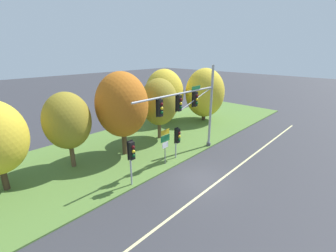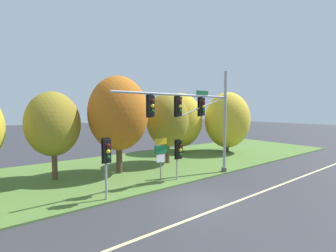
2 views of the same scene
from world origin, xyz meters
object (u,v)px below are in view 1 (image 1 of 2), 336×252
(tree_mid_verge, at_px, (122,105))
(tree_right_far, at_px, (164,94))
(pedestrian_signal_near_kerb, at_px, (132,153))
(traffic_signal_mast, at_px, (192,105))
(tree_tall_centre, at_px, (159,102))
(pedestrian_signal_further_along, at_px, (177,137))
(route_sign_post, at_px, (165,141))
(tree_furthest_back, at_px, (205,93))
(tree_behind_signpost, at_px, (67,121))

(tree_mid_verge, bearing_deg, tree_right_far, 24.49)
(pedestrian_signal_near_kerb, bearing_deg, traffic_signal_mast, 0.70)
(traffic_signal_mast, relative_size, tree_tall_centre, 1.48)
(traffic_signal_mast, height_order, pedestrian_signal_further_along, traffic_signal_mast)
(pedestrian_signal_further_along, xyz_separation_m, tree_mid_verge, (-2.47, 4.02, 2.52))
(route_sign_post, xyz_separation_m, tree_furthest_back, (12.32, 4.82, 1.65))
(pedestrian_signal_further_along, distance_m, tree_tall_centre, 5.47)
(route_sign_post, distance_m, tree_furthest_back, 13.33)
(tree_behind_signpost, distance_m, tree_right_far, 14.06)
(pedestrian_signal_further_along, height_order, tree_behind_signpost, tree_behind_signpost)
(traffic_signal_mast, xyz_separation_m, pedestrian_signal_further_along, (-1.36, 0.41, -2.56))
(tree_mid_verge, height_order, tree_right_far, tree_mid_verge)
(tree_tall_centre, xyz_separation_m, tree_furthest_back, (8.57, 0.36, -0.21))
(tree_mid_verge, xyz_separation_m, tree_furthest_back, (13.41, 0.89, -0.84))
(tree_tall_centre, relative_size, tree_furthest_back, 0.92)
(route_sign_post, relative_size, tree_furthest_back, 0.44)
(route_sign_post, xyz_separation_m, tree_right_far, (8.39, 8.25, 1.62))
(pedestrian_signal_near_kerb, distance_m, tree_right_far, 15.06)
(pedestrian_signal_near_kerb, height_order, tree_right_far, tree_right_far)
(pedestrian_signal_near_kerb, distance_m, tree_furthest_back, 16.99)
(pedestrian_signal_further_along, xyz_separation_m, tree_tall_centre, (2.38, 4.55, 1.89))
(traffic_signal_mast, xyz_separation_m, tree_behind_signpost, (-8.04, 5.54, -0.73))
(route_sign_post, xyz_separation_m, tree_mid_verge, (-1.09, 3.93, 2.49))
(pedestrian_signal_further_along, distance_m, tree_behind_signpost, 8.61)
(traffic_signal_mast, relative_size, tree_right_far, 1.38)
(tree_behind_signpost, xyz_separation_m, tree_tall_centre, (9.05, -0.58, 0.06))
(tree_right_far, bearing_deg, traffic_signal_mast, -122.86)
(tree_tall_centre, relative_size, tree_right_far, 0.93)
(tree_behind_signpost, relative_size, tree_tall_centre, 0.96)
(traffic_signal_mast, bearing_deg, tree_mid_verge, 130.83)
(tree_mid_verge, bearing_deg, pedestrian_signal_near_kerb, -120.46)
(tree_furthest_back, bearing_deg, tree_behind_signpost, 179.28)
(tree_tall_centre, height_order, tree_furthest_back, tree_furthest_back)
(pedestrian_signal_further_along, distance_m, tree_right_far, 11.02)
(tree_right_far, distance_m, tree_furthest_back, 5.22)
(pedestrian_signal_near_kerb, relative_size, tree_furthest_back, 0.49)
(traffic_signal_mast, distance_m, pedestrian_signal_near_kerb, 6.82)
(traffic_signal_mast, bearing_deg, route_sign_post, 169.67)
(route_sign_post, height_order, tree_furthest_back, tree_furthest_back)
(traffic_signal_mast, height_order, tree_mid_verge, traffic_signal_mast)
(pedestrian_signal_further_along, bearing_deg, tree_behind_signpost, 142.49)
(tree_mid_verge, xyz_separation_m, tree_right_far, (9.48, 4.32, -0.87))
(tree_behind_signpost, bearing_deg, route_sign_post, -43.58)
(tree_behind_signpost, bearing_deg, pedestrian_signal_near_kerb, -74.57)
(tree_right_far, bearing_deg, tree_behind_signpost, -166.79)
(traffic_signal_mast, distance_m, tree_behind_signpost, 9.79)
(route_sign_post, relative_size, tree_tall_centre, 0.48)
(traffic_signal_mast, distance_m, tree_tall_centre, 5.11)
(tree_right_far, xyz_separation_m, tree_furthest_back, (3.93, -3.43, 0.03))
(tree_mid_verge, bearing_deg, traffic_signal_mast, -49.17)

